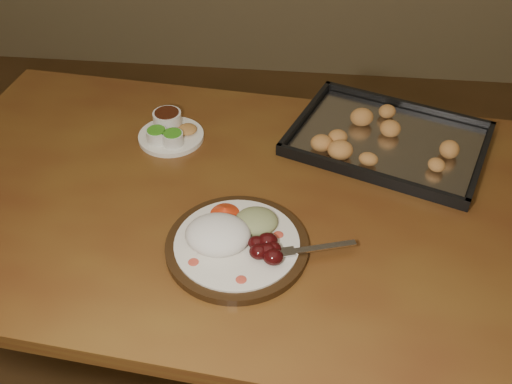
# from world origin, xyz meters

# --- Properties ---
(dining_table) EXTENTS (1.58, 1.04, 0.75)m
(dining_table) POSITION_xyz_m (0.00, 0.07, 0.65)
(dining_table) COLOR brown
(dining_table) RESTS_ON ground
(dinner_plate) EXTENTS (0.39, 0.30, 0.07)m
(dinner_plate) POSITION_xyz_m (0.03, -0.09, 0.77)
(dinner_plate) COLOR black
(dinner_plate) RESTS_ON dining_table
(condiment_saucer) EXTENTS (0.17, 0.17, 0.06)m
(condiment_saucer) POSITION_xyz_m (-0.19, 0.28, 0.77)
(condiment_saucer) COLOR white
(condiment_saucer) RESTS_ON dining_table
(baking_tray) EXTENTS (0.56, 0.49, 0.05)m
(baking_tray) POSITION_xyz_m (0.37, 0.31, 0.76)
(baking_tray) COLOR black
(baking_tray) RESTS_ON dining_table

